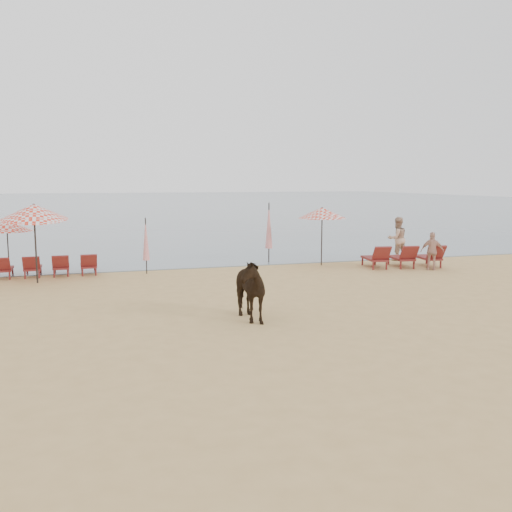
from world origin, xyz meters
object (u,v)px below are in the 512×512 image
(umbrella_open_left_a, at_px, (7,226))
(umbrella_closed_right, at_px, (269,226))
(beachgoer_right_b, at_px, (432,251))
(lounger_cluster_left, at_px, (47,266))
(lounger_cluster_right, at_px, (403,257))
(umbrella_open_left_b, at_px, (34,212))
(umbrella_closed_left, at_px, (146,239))
(cow, at_px, (245,288))
(beachgoer_right_a, at_px, (397,239))
(umbrella_open_right, at_px, (322,213))

(umbrella_open_left_a, relative_size, umbrella_closed_right, 0.80)
(beachgoer_right_b, bearing_deg, lounger_cluster_left, 17.92)
(lounger_cluster_left, bearing_deg, lounger_cluster_right, -8.90)
(umbrella_open_left_b, relative_size, umbrella_closed_right, 1.10)
(lounger_cluster_left, distance_m, umbrella_open_left_a, 2.01)
(lounger_cluster_left, xyz_separation_m, umbrella_open_left_b, (-0.24, -1.30, 2.02))
(umbrella_closed_left, bearing_deg, cow, -78.74)
(lounger_cluster_right, distance_m, beachgoer_right_a, 2.20)
(umbrella_closed_left, xyz_separation_m, beachgoer_right_a, (10.82, 0.47, -0.34))
(umbrella_open_left_a, relative_size, umbrella_open_right, 0.85)
(umbrella_closed_right, height_order, beachgoer_right_b, umbrella_closed_right)
(umbrella_open_left_b, distance_m, cow, 8.94)
(lounger_cluster_left, xyz_separation_m, umbrella_closed_right, (8.77, 0.95, 1.17))
(beachgoer_right_a, bearing_deg, beachgoer_right_b, 84.98)
(lounger_cluster_left, xyz_separation_m, umbrella_open_left_a, (-1.31, 0.49, 1.44))
(umbrella_open_left_a, relative_size, umbrella_closed_left, 0.97)
(umbrella_open_left_b, xyz_separation_m, umbrella_open_right, (10.85, 0.94, -0.26))
(umbrella_open_left_a, distance_m, cow, 10.91)
(lounger_cluster_left, height_order, umbrella_closed_right, umbrella_closed_right)
(umbrella_open_left_b, xyz_separation_m, umbrella_closed_left, (3.76, 0.86, -1.12))
(beachgoer_right_a, relative_size, beachgoer_right_b, 1.28)
(umbrella_closed_right, bearing_deg, beachgoer_right_a, -9.33)
(umbrella_open_right, bearing_deg, umbrella_open_left_b, 168.97)
(lounger_cluster_right, bearing_deg, cow, -134.21)
(beachgoer_right_b, bearing_deg, beachgoer_right_a, -63.77)
(umbrella_closed_left, relative_size, cow, 1.11)
(umbrella_closed_right, relative_size, cow, 1.34)
(lounger_cluster_left, bearing_deg, umbrella_open_left_a, 158.82)
(umbrella_open_left_b, height_order, umbrella_open_right, umbrella_open_left_b)
(umbrella_closed_left, bearing_deg, beachgoer_right_b, -12.30)
(umbrella_open_right, xyz_separation_m, cow, (-5.52, -7.94, -1.35))
(beachgoer_right_a, bearing_deg, umbrella_open_right, 3.84)
(lounger_cluster_left, relative_size, umbrella_open_left_a, 1.72)
(lounger_cluster_right, xyz_separation_m, cow, (-8.38, -6.38, 0.35))
(lounger_cluster_left, height_order, umbrella_open_left_b, umbrella_open_left_b)
(cow, xyz_separation_m, beachgoer_right_a, (9.25, 8.34, 0.15))
(umbrella_open_left_a, bearing_deg, beachgoer_right_b, -0.36)
(umbrella_open_left_a, bearing_deg, umbrella_open_right, 7.41)
(umbrella_closed_right, xyz_separation_m, beachgoer_right_a, (5.56, -0.91, -0.61))
(umbrella_closed_left, bearing_deg, umbrella_open_left_b, -167.05)
(lounger_cluster_right, distance_m, beachgoer_right_b, 1.16)
(umbrella_open_left_b, distance_m, umbrella_open_right, 10.89)
(umbrella_open_left_b, xyz_separation_m, cow, (5.32, -7.00, -1.61))
(lounger_cluster_left, bearing_deg, umbrella_closed_left, -7.86)
(lounger_cluster_right, height_order, umbrella_open_left_b, umbrella_open_left_b)
(umbrella_open_left_b, height_order, umbrella_closed_left, umbrella_open_left_b)
(lounger_cluster_right, bearing_deg, umbrella_closed_left, -179.96)
(umbrella_open_left_b, distance_m, beachgoer_right_b, 14.61)
(lounger_cluster_left, height_order, umbrella_open_left_a, umbrella_open_left_a)
(lounger_cluster_left, relative_size, beachgoer_right_b, 2.37)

